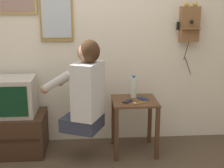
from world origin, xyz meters
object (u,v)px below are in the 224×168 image
Objects in this scene: wall_phone_antique at (189,24)px; cell_phone_held at (128,101)px; water_bottle at (134,87)px; person at (85,89)px; television at (12,96)px; toothbrush at (139,103)px; cell_phone_spare at (143,99)px; wall_mirror at (56,8)px.

wall_phone_antique is 5.88× the size of cell_phone_held.
person is at bearing -153.43° from water_bottle.
wall_phone_antique is 0.94m from water_bottle.
television is 2.07m from wall_phone_antique.
toothbrush is (-0.61, -0.42, -0.77)m from wall_phone_antique.
television is 3.41× the size of toothbrush.
wall_phone_antique is 3.32× the size of water_bottle.
water_bottle reaches higher than toothbrush.
person is at bearing 167.42° from cell_phone_spare.
wall_phone_antique is 0.98m from cell_phone_spare.
television is 1.30m from water_bottle.
television is at bearing 53.82° from toothbrush.
toothbrush is (0.84, -0.46, -0.94)m from wall_mirror.
wall_phone_antique is at bearing 16.47° from water_bottle.
wall_mirror is 4.94× the size of toothbrush.
cell_phone_held is at bearing -117.98° from water_bottle.
wall_phone_antique is 5.82× the size of cell_phone_spare.
person reaches higher than water_bottle.
cell_phone_held is 0.57× the size of water_bottle.
person is 0.57m from toothbrush.
television is at bearing -152.25° from cell_phone_held.
cell_phone_spare is (0.91, -0.31, -0.94)m from wall_mirror.
cell_phone_spare is (-0.54, -0.27, -0.77)m from wall_phone_antique.
cell_phone_held is at bearing -52.63° from person.
wall_phone_antique is 1.11m from cell_phone_held.
wall_phone_antique is at bearing -2.81° from cell_phone_spare.
wall_phone_antique is 1.46m from wall_mirror.
wall_mirror reaches higher than water_bottle.
person is 3.81× the size of water_bottle.
toothbrush is (0.11, -0.07, 0.00)m from cell_phone_held.
water_bottle is (-0.64, -0.19, -0.66)m from wall_phone_antique.
water_bottle is at bearing 110.56° from cell_phone_spare.
wall_mirror is at bearing 178.40° from wall_phone_antique.
wall_mirror is (0.48, 0.25, 0.90)m from television.
cell_phone_held is 0.97× the size of toothbrush.
television is (-0.78, 0.24, -0.13)m from person.
cell_phone_held is (0.43, 0.10, -0.17)m from person.
cell_phone_spare is 0.97× the size of toothbrush.
person is at bearing -17.06° from television.
person is at bearing 65.83° from toothbrush.
wall_mirror is at bearing 132.31° from cell_phone_spare.
cell_phone_held is (0.73, -0.39, -0.94)m from wall_mirror.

